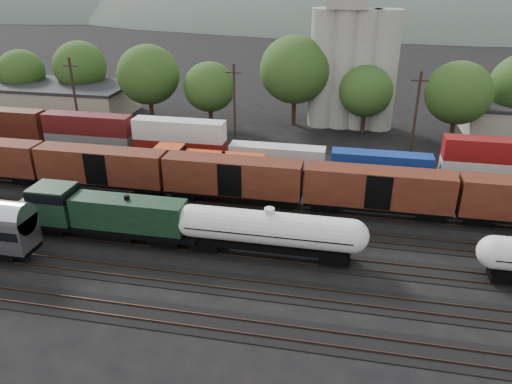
% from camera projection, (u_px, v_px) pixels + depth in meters
% --- Properties ---
extents(ground, '(600.00, 600.00, 0.00)m').
position_uv_depth(ground, '(301.00, 232.00, 49.47)').
color(ground, black).
extents(tracks, '(180.00, 33.20, 0.20)m').
position_uv_depth(tracks, '(301.00, 231.00, 49.45)').
color(tracks, black).
rests_on(tracks, ground).
extents(green_locomotive, '(18.09, 3.19, 4.79)m').
position_uv_depth(green_locomotive, '(98.00, 213.00, 47.26)').
color(green_locomotive, black).
rests_on(green_locomotive, ground).
extents(tank_car_a, '(17.46, 3.13, 4.58)m').
position_uv_depth(tank_car_a, '(269.00, 230.00, 44.29)').
color(tank_car_a, white).
rests_on(tank_car_a, ground).
extents(orange_locomotive, '(16.02, 2.67, 4.00)m').
position_uv_depth(orange_locomotive, '(202.00, 164.00, 59.73)').
color(orange_locomotive, black).
rests_on(orange_locomotive, ground).
extents(boxcar_string, '(122.80, 2.90, 4.20)m').
position_uv_depth(boxcar_string, '(166.00, 172.00, 55.43)').
color(boxcar_string, black).
rests_on(boxcar_string, ground).
extents(container_wall, '(160.00, 2.60, 5.80)m').
position_uv_depth(container_wall, '(254.00, 150.00, 63.09)').
color(container_wall, black).
rests_on(container_wall, ground).
extents(grain_silo, '(13.40, 5.00, 29.00)m').
position_uv_depth(grain_silo, '(353.00, 55.00, 76.08)').
color(grain_silo, '#A09D92').
rests_on(grain_silo, ground).
extents(industrial_sheds, '(119.38, 17.26, 5.10)m').
position_uv_depth(industrial_sheds, '(370.00, 113.00, 78.50)').
color(industrial_sheds, '#9E937F').
rests_on(industrial_sheds, ground).
extents(tree_band, '(164.95, 20.46, 14.35)m').
position_uv_depth(tree_band, '(355.00, 78.00, 77.31)').
color(tree_band, black).
rests_on(tree_band, ground).
extents(utility_poles, '(122.20, 0.36, 12.00)m').
position_uv_depth(utility_poles, '(322.00, 111.00, 66.37)').
color(utility_poles, black).
rests_on(utility_poles, ground).
extents(distant_hills, '(860.00, 286.00, 130.00)m').
position_uv_depth(distant_hills, '(395.00, 46.00, 284.75)').
color(distant_hills, '#59665B').
rests_on(distant_hills, ground).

